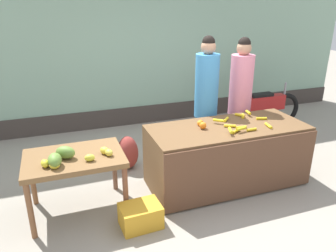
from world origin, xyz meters
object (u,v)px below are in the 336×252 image
at_px(parked_motorcycle, 265,108).
at_px(produce_sack, 128,152).
at_px(vendor_woman_pink_shirt, 240,100).
at_px(vendor_woman_blue_shirt, 206,102).
at_px(produce_crate, 141,216).

bearing_deg(parked_motorcycle, produce_sack, -165.88).
bearing_deg(vendor_woman_pink_shirt, vendor_woman_blue_shirt, 176.59).
distance_m(vendor_woman_blue_shirt, produce_crate, 1.99).
distance_m(parked_motorcycle, produce_sack, 2.97).
height_order(parked_motorcycle, produce_crate, parked_motorcycle).
distance_m(vendor_woman_pink_shirt, produce_crate, 2.37).
height_order(vendor_woman_pink_shirt, produce_crate, vendor_woman_pink_shirt).
bearing_deg(produce_sack, parked_motorcycle, 14.12).
height_order(vendor_woman_blue_shirt, produce_crate, vendor_woman_blue_shirt).
xyz_separation_m(vendor_woman_blue_shirt, produce_crate, (-1.34, -1.20, -0.83)).
relative_size(vendor_woman_blue_shirt, produce_crate, 4.32).
bearing_deg(vendor_woman_pink_shirt, parked_motorcycle, 38.55).
xyz_separation_m(parked_motorcycle, produce_crate, (-3.07, -2.10, -0.27)).
bearing_deg(vendor_woman_pink_shirt, produce_crate, -148.27).
relative_size(vendor_woman_blue_shirt, parked_motorcycle, 1.19).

